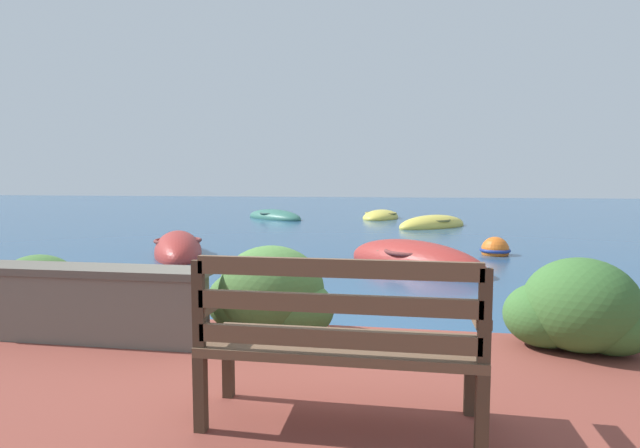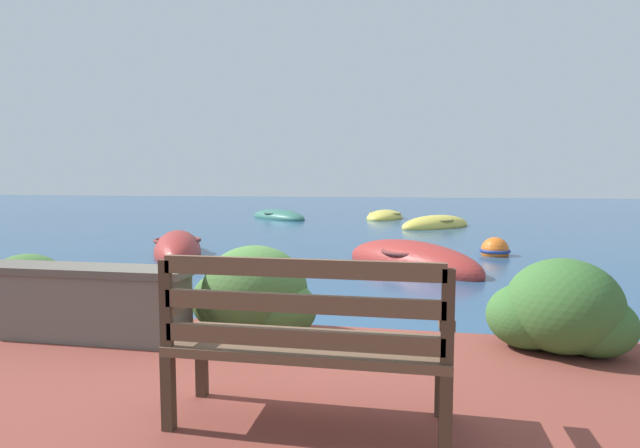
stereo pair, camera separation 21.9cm
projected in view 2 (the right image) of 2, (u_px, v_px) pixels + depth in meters
ground_plane at (266, 346)px, 4.60m from camera, size 80.00×80.00×0.00m
park_bench at (306, 338)px, 2.60m from camera, size 1.48×0.48×0.93m
stone_wall at (68, 301)px, 4.12m from camera, size 2.14×0.39×0.60m
hedge_clump_far_left at (27, 292)px, 4.59m from camera, size 0.93×0.67×0.63m
hedge_clump_left at (253, 296)px, 4.20m from camera, size 1.12×0.80×0.76m
hedge_clump_centre at (561, 312)px, 3.77m from camera, size 1.06×0.76×0.72m
rowboat_nearest at (411, 264)px, 8.70m from camera, size 2.87×2.79×0.83m
rowboat_mid at (178, 251)px, 10.27m from camera, size 2.07×2.97×0.82m
rowboat_far at (436, 225)px, 16.08m from camera, size 2.80×2.93×0.69m
rowboat_outer at (278, 217)px, 19.73m from camera, size 3.15×2.99×0.64m
rowboat_distant at (385, 217)px, 19.69m from camera, size 1.81×2.72×0.61m
mooring_buoy at (495, 251)px, 10.09m from camera, size 0.61×0.61×0.55m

